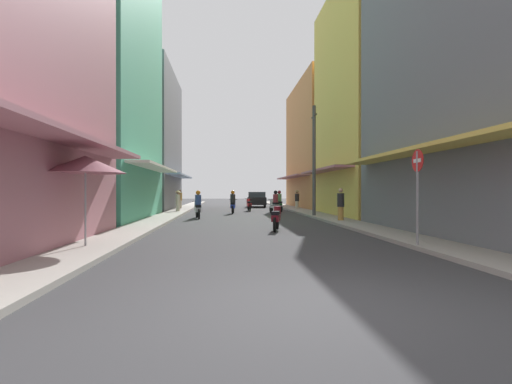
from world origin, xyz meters
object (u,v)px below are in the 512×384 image
at_px(vendor_umbrella, 85,164).
at_px(pedestrian_foreground, 297,199).
at_px(parked_car, 257,199).
at_px(pedestrian_crossing, 341,205).
at_px(pedestrian_midway, 178,200).
at_px(street_sign_no_entry, 417,184).
at_px(motorbike_maroon, 276,218).
at_px(motorbike_green, 279,202).
at_px(motorbike_silver, 198,206).
at_px(motorbike_blue, 233,203).
at_px(pedestrian_far, 180,200).
at_px(motorbike_white, 275,203).
at_px(motorbike_red, 249,205).
at_px(utility_pole, 314,160).

bearing_deg(vendor_umbrella, pedestrian_foreground, 65.69).
height_order(parked_car, pedestrian_crossing, pedestrian_crossing).
relative_size(pedestrian_midway, street_sign_no_entry, 0.61).
bearing_deg(motorbike_maroon, motorbike_green, 81.80).
bearing_deg(pedestrian_midway, vendor_umbrella, -90.94).
height_order(vendor_umbrella, street_sign_no_entry, street_sign_no_entry).
bearing_deg(vendor_umbrella, motorbike_silver, 79.84).
height_order(motorbike_silver, pedestrian_midway, pedestrian_midway).
height_order(motorbike_blue, street_sign_no_entry, street_sign_no_entry).
xyz_separation_m(motorbike_maroon, motorbike_green, (1.98, 13.76, 0.20)).
height_order(motorbike_silver, parked_car, motorbike_silver).
relative_size(pedestrian_far, street_sign_no_entry, 0.63).
bearing_deg(pedestrian_far, pedestrian_crossing, -56.09).
relative_size(motorbike_white, pedestrian_foreground, 1.08).
relative_size(vendor_umbrella, street_sign_no_entry, 0.93).
xyz_separation_m(motorbike_green, motorbike_red, (-2.16, 0.86, -0.20)).
height_order(motorbike_red, parked_car, parked_car).
xyz_separation_m(motorbike_blue, motorbike_red, (1.29, 3.12, -0.20)).
height_order(motorbike_white, utility_pole, utility_pole).
bearing_deg(motorbike_blue, utility_pole, -41.76).
distance_m(pedestrian_foreground, utility_pole, 9.28).
bearing_deg(street_sign_no_entry, utility_pole, 89.54).
bearing_deg(motorbike_silver, pedestrian_far, 101.84).
relative_size(motorbike_red, utility_pole, 0.28).
bearing_deg(pedestrian_foreground, parked_car, 114.17).
distance_m(motorbike_silver, motorbike_blue, 4.95).
relative_size(pedestrian_foreground, pedestrian_midway, 1.02).
relative_size(motorbike_green, pedestrian_far, 1.08).
relative_size(motorbike_maroon, pedestrian_midway, 1.10).
bearing_deg(pedestrian_foreground, motorbike_red, -157.47).
bearing_deg(motorbike_green, motorbike_blue, -146.74).
xyz_separation_m(motorbike_blue, pedestrian_midway, (-3.87, 1.38, 0.21)).
relative_size(pedestrian_midway, vendor_umbrella, 0.66).
relative_size(motorbike_white, utility_pole, 0.27).
bearing_deg(pedestrian_far, motorbike_white, -41.37).
bearing_deg(motorbike_blue, motorbike_silver, -114.63).
distance_m(motorbike_white, motorbike_green, 2.73).
relative_size(motorbike_silver, pedestrian_midway, 1.11).
bearing_deg(motorbike_silver, pedestrian_foreground, 51.54).
distance_m(motorbike_silver, street_sign_no_entry, 13.87).
distance_m(motorbike_white, pedestrian_midway, 6.91).
relative_size(motorbike_silver, pedestrian_far, 1.08).
relative_size(motorbike_green, utility_pole, 0.28).
bearing_deg(utility_pole, parked_car, 97.96).
distance_m(motorbike_blue, pedestrian_crossing, 9.50).
relative_size(motorbike_silver, motorbike_green, 1.00).
bearing_deg(utility_pole, motorbike_blue, 138.24).
height_order(motorbike_blue, pedestrian_crossing, pedestrian_crossing).
distance_m(motorbike_silver, motorbike_white, 6.37).
relative_size(motorbike_maroon, motorbike_red, 0.98).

